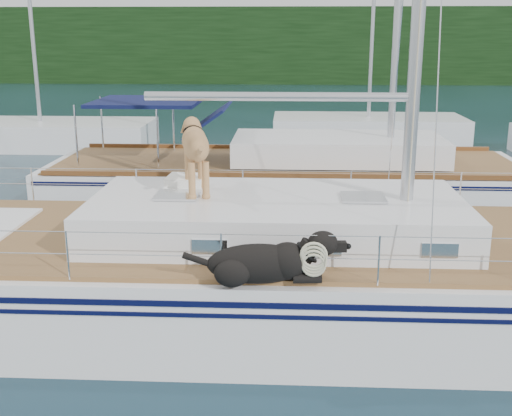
{
  "coord_description": "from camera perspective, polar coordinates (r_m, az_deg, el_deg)",
  "views": [
    {
      "loc": [
        0.95,
        -8.69,
        4.04
      ],
      "look_at": [
        0.5,
        0.2,
        1.6
      ],
      "focal_mm": 45.0,
      "sensor_mm": 36.0,
      "label": 1
    }
  ],
  "objects": [
    {
      "name": "tree_line",
      "position": [
        53.71,
        1.94,
        14.22
      ],
      "size": [
        90.0,
        3.0,
        6.0
      ],
      "primitive_type": "cube",
      "color": "black",
      "rests_on": "ground"
    },
    {
      "name": "neighbor_sailboat",
      "position": [
        15.14,
        3.06,
        2.29
      ],
      "size": [
        11.0,
        3.5,
        13.3
      ],
      "color": "white",
      "rests_on": "ground"
    },
    {
      "name": "bg_boat_west",
      "position": [
        24.65,
        -18.53,
        6.16
      ],
      "size": [
        8.0,
        3.0,
        11.65
      ],
      "color": "white",
      "rests_on": "ground"
    },
    {
      "name": "ground",
      "position": [
        9.63,
        -3.08,
        -9.5
      ],
      "size": [
        120.0,
        120.0,
        0.0
      ],
      "primitive_type": "plane",
      "color": "black",
      "rests_on": "ground"
    },
    {
      "name": "shore_bank",
      "position": [
        55.0,
        1.94,
        11.75
      ],
      "size": [
        92.0,
        1.0,
        1.2
      ],
      "primitive_type": "cube",
      "color": "#595147",
      "rests_on": "ground"
    },
    {
      "name": "main_sailboat",
      "position": [
        9.35,
        -2.59,
        -5.73
      ],
      "size": [
        12.0,
        3.93,
        14.01
      ],
      "color": "white",
      "rests_on": "ground"
    },
    {
      "name": "bg_boat_center",
      "position": [
        25.13,
        9.91,
        6.9
      ],
      "size": [
        7.2,
        3.0,
        11.65
      ],
      "color": "white",
      "rests_on": "ground"
    }
  ]
}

